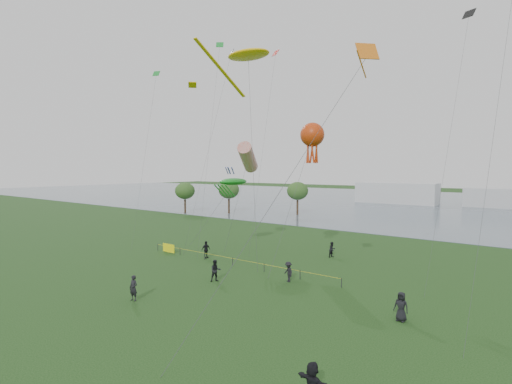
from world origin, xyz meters
The scene contains 19 objects.
ground_plane centered at (0.00, 0.00, 0.00)m, with size 400.00×400.00×0.00m, color black.
lake centered at (0.00, 100.00, 0.02)m, with size 400.00×120.00×0.08m, color #50616D.
pavilion_left centered at (-12.00, 95.00, 3.00)m, with size 22.00×8.00×6.00m, color silver.
pavilion_right centered at (14.00, 98.00, 2.50)m, with size 18.00×7.00×5.00m, color silver.
trees centered at (-33.03, 47.87, 5.19)m, with size 26.71×16.73×7.29m.
fence centered at (-11.47, 13.15, 0.55)m, with size 24.07×0.07×1.05m.
spectator_a centered at (-3.06, 8.09, 0.97)m, with size 0.94×0.73×1.94m, color black.
spectator_b centered at (2.18, 11.87, 0.90)m, with size 1.16×0.67×1.80m, color black.
spectator_c centered at (-9.85, 13.85, 0.96)m, with size 1.13×0.47×1.92m, color black.
spectator_d centered at (12.61, 9.02, 0.97)m, with size 0.94×0.61×1.93m, color black.
spectator_e centered at (12.05, -2.27, 0.94)m, with size 1.75×0.56×1.89m, color black.
spectator_f centered at (-4.79, 0.83, 0.97)m, with size 0.71×0.46×1.94m, color black.
spectator_g centered at (1.39, 22.66, 0.88)m, with size 0.85×0.66×1.75m, color black.
kite_stingray centered at (-4.94, 15.19, 21.77)m, with size 5.58×10.02×22.24m.
kite_windsock centered at (-8.45, 19.73, 11.39)m, with size 4.20×5.05×13.26m.
kite_creature centered at (-9.36, 18.03, 8.47)m, with size 5.98×5.51×8.92m.
kite_octopus centered at (1.11, 18.15, 13.43)m, with size 2.45×7.89×14.72m.
kite_delta centered at (10.45, 6.22, 16.17)m, with size 6.29×12.43×17.83m.
small_kites centered at (-3.36, 18.87, 23.68)m, with size 40.83×10.30×3.91m.
Camera 1 is at (19.11, -15.81, 10.00)m, focal length 26.00 mm.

